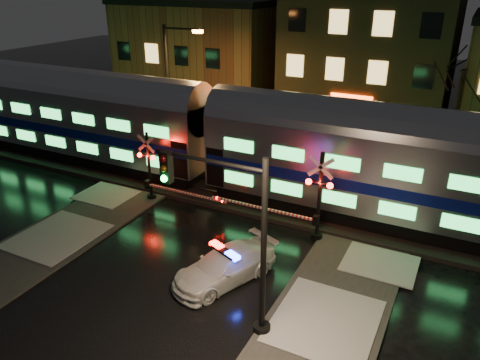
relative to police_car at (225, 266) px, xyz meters
The scene contains 11 objects.
ground 3.19m from the police_car, 132.01° to the left, with size 120.00×120.00×0.00m, color black.
ballast 7.63m from the police_car, 105.91° to the left, with size 90.00×4.20×0.24m, color black.
sidewalk_left 9.36m from the police_car, 156.77° to the right, with size 4.00×20.00×0.12m, color #2D2D2D.
building_left 28.87m from the police_car, 121.82° to the left, with size 14.00×10.00×9.00m, color brown.
building_mid 25.33m from the police_car, 90.20° to the left, with size 12.00×11.00×11.50m, color brown.
train 9.16m from the police_car, 123.32° to the left, with size 51.00×3.12×5.92m.
police_car is the anchor object (origin of this frame).
crossing_signal_right 5.15m from the police_car, 67.08° to the left, with size 6.14×0.67×4.35m.
crossing_signal_left 8.25m from the police_car, 145.72° to the left, with size 5.46×0.64×3.86m.
traffic_light 3.84m from the police_car, 53.74° to the right, with size 4.19×0.73×6.48m.
streetlight 15.71m from the police_car, 131.58° to the left, with size 2.86×0.30×8.54m.
Camera 1 is at (9.71, -16.09, 11.38)m, focal length 35.00 mm.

